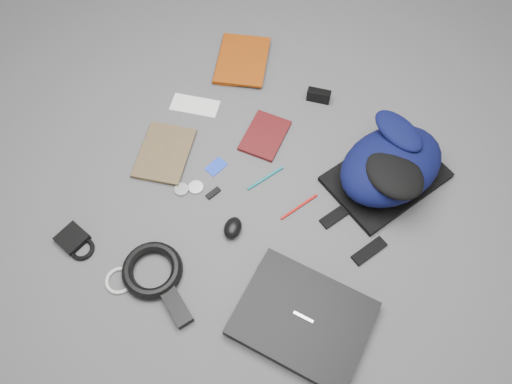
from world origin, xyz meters
The scene contains 22 objects.
ground centered at (0.00, 0.00, 0.00)m, with size 4.00×4.00×0.00m, color #4F4F51.
backpack centered at (0.36, 0.31, 0.09)m, with size 0.30×0.44×0.18m, color black, non-canonical shape.
laptop centered at (0.36, -0.30, 0.02)m, with size 0.39×0.31×0.04m, color black.
textbook_red centered at (-0.48, 0.46, 0.02)m, with size 0.20×0.28×0.03m, color #7E2F07.
comic_book centered at (-0.46, -0.07, 0.01)m, with size 0.18×0.25×0.02m, color #AB860C.
envelope centered at (-0.42, 0.21, 0.00)m, with size 0.19×0.09×0.00m, color white.
dvd_case centered at (-0.11, 0.23, 0.01)m, with size 0.14×0.20×0.02m, color #3D0B0C.
compact_camera centered at (-0.03, 0.50, 0.03)m, with size 0.09×0.03×0.05m, color black.
sticker_disc centered at (-0.08, 0.27, 0.00)m, with size 0.08×0.08×0.00m, color white.
pen_teal centered at (-0.01, 0.07, 0.00)m, with size 0.01×0.01×0.16m, color #0D6F7B.
pen_red centered at (0.15, 0.04, 0.00)m, with size 0.01×0.01×0.16m, color #B4120D.
id_badge centered at (-0.19, 0.02, 0.00)m, with size 0.05×0.07×0.00m, color blue.
usb_black centered at (-0.13, -0.08, 0.01)m, with size 0.02×0.06×0.01m, color black.
mouse centered at (0.01, -0.16, 0.02)m, with size 0.06×0.08×0.04m, color black.
headphone_left centered at (-0.20, -0.09, 0.01)m, with size 0.05×0.05×0.01m, color silver.
headphone_right centered at (-0.23, -0.13, 0.01)m, with size 0.05×0.05×0.01m, color #A6A5A8.
cable_coil centered at (0.22, -0.22, 0.01)m, with size 0.13×0.13×0.03m, color black.
power_brick centered at (0.01, -0.48, 0.02)m, with size 0.13×0.05×0.03m, color black.
power_cord_coil centered at (-0.13, -0.43, 0.02)m, with size 0.20×0.20×0.04m, color black.
pouch centered at (-0.43, -0.48, 0.01)m, with size 0.09×0.09×0.02m, color black.
earbud_coil centered at (-0.37, -0.49, 0.01)m, with size 0.08×0.08×0.02m, color black.
white_cable_coil centered at (-0.20, -0.51, 0.01)m, with size 0.09×0.09×0.01m, color silver.
Camera 1 is at (0.47, -0.72, 1.55)m, focal length 35.00 mm.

